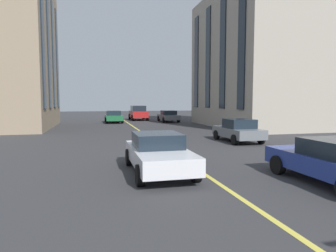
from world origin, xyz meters
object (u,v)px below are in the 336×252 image
car_grey_near (238,130)px  car_grey_oncoming (168,116)px  car_red_parked_b (138,113)px  car_white_far (158,152)px  car_blue_mid (334,161)px  car_green_parked_a (114,117)px

car_grey_near → car_grey_oncoming: bearing=0.0°
car_red_parked_b → car_grey_near: size_ratio=1.21×
car_white_far → car_blue_mid: bearing=-119.6°
car_blue_mid → car_white_far: (2.71, 4.78, 0.00)m
car_blue_mid → car_green_parked_a: same height
car_red_parked_b → car_white_far: bearing=173.3°
car_blue_mid → car_grey_near: (9.26, -1.60, -0.00)m
car_blue_mid → car_green_parked_a: (27.42, 4.83, 0.00)m
car_blue_mid → car_grey_oncoming: (27.15, -1.60, 0.00)m
car_red_parked_b → car_green_parked_a: bearing=139.0°
car_green_parked_a → car_red_parked_b: bearing=-41.0°
car_blue_mid → car_grey_near: 9.40m
car_grey_near → car_green_parked_a: bearing=19.5°
car_blue_mid → car_white_far: 5.50m
car_grey_oncoming → car_green_parked_a: 6.44m
car_grey_oncoming → car_red_parked_b: size_ratio=0.94×
car_red_parked_b → car_green_parked_a: size_ratio=1.07×
car_red_parked_b → car_blue_mid: bearing=-177.4°
car_white_far → car_grey_near: bearing=-44.3°
car_white_far → car_red_parked_b: bearing=-6.7°
car_green_parked_a → car_white_far: same height
car_grey_oncoming → car_white_far: (-24.43, 6.38, 0.00)m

